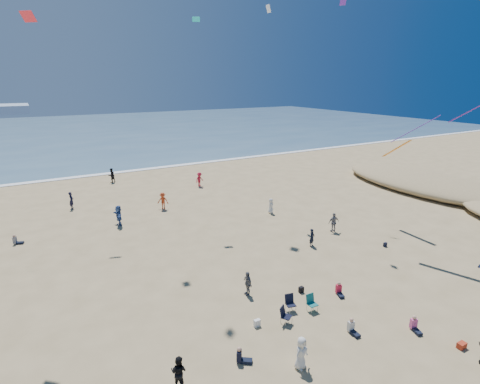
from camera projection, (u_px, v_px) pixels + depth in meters
ocean at (61, 133)px, 93.94m from camera, size 220.00×100.00×0.06m
surf_line at (96, 175)px, 52.42m from camera, size 220.00×1.20×0.08m
standing_flyers at (198, 234)px, 30.20m from camera, size 31.53×43.20×1.95m
seated_group at (250, 298)px, 22.20m from camera, size 19.44×24.02×0.84m
chair_cluster at (297, 308)px, 21.13m from camera, size 2.72×1.57×1.00m
white_tote at (257, 323)px, 20.27m from camera, size 0.35×0.20×0.40m
black_backpack at (301, 290)px, 23.50m from camera, size 0.30×0.22×0.38m
cooler at (462, 345)px, 18.63m from camera, size 0.45×0.30×0.30m
navy_bag at (385, 245)px, 29.97m from camera, size 0.28×0.18×0.34m
kites_aloft at (298, 42)px, 26.16m from camera, size 44.39×36.36×29.31m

